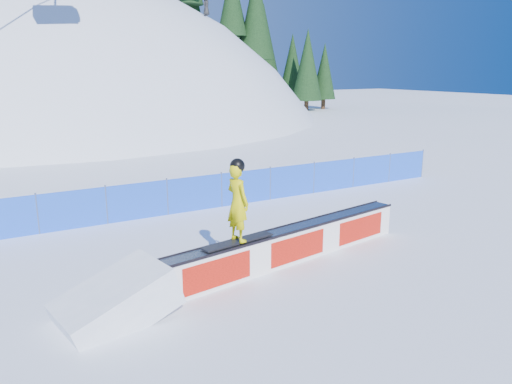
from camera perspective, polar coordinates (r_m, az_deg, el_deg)
ground at (r=13.48m, az=0.70°, el=-6.74°), size 160.00×160.00×0.00m
snow_hill at (r=57.91m, az=-21.36°, el=-10.20°), size 64.00×64.00×64.00m
treeline at (r=59.89m, az=-2.00°, el=19.41°), size 20.21×12.05×21.68m
safety_fence at (r=17.16m, az=-6.96°, el=-0.19°), size 22.05×0.05×1.30m
rail_box at (r=12.68m, az=4.08°, el=-6.01°), size 7.50×1.78×0.90m
snow_ramp at (r=10.46m, az=-15.58°, el=-13.72°), size 2.51×1.80×1.43m
snowboarder at (r=11.20m, az=-2.11°, el=-1.11°), size 1.89×0.72×1.94m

